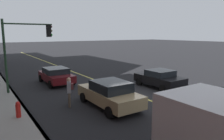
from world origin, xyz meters
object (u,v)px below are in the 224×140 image
object	(u,v)px
car_tan	(110,94)
traffic_light_mast	(25,43)
fire_hydrant	(18,111)
car_maroon	(56,75)
car_black	(159,78)
pedestrian_with_backpack	(69,90)

from	to	relation	value
car_tan	traffic_light_mast	distance (m)	7.22
traffic_light_mast	fire_hydrant	world-z (taller)	traffic_light_mast
car_maroon	traffic_light_mast	distance (m)	4.10
car_black	traffic_light_mast	distance (m)	10.28
traffic_light_mast	car_black	bearing A→B (deg)	-115.66
car_tan	fire_hydrant	xyz separation A→B (m)	(0.84, 4.76, -0.31)
car_maroon	pedestrian_with_backpack	world-z (taller)	pedestrian_with_backpack
fire_hydrant	car_black	bearing A→B (deg)	-86.06
car_tan	car_maroon	bearing A→B (deg)	5.03
car_maroon	car_black	size ratio (longest dim) A/B	1.05
car_tan	traffic_light_mast	size ratio (longest dim) A/B	0.87
car_maroon	car_black	distance (m)	8.56
car_tan	fire_hydrant	world-z (taller)	car_tan
pedestrian_with_backpack	traffic_light_mast	distance (m)	5.40
traffic_light_mast	car_tan	bearing A→B (deg)	-150.94
car_maroon	fire_hydrant	world-z (taller)	car_maroon
car_maroon	fire_hydrant	size ratio (longest dim) A/B	4.39
pedestrian_with_backpack	fire_hydrant	world-z (taller)	pedestrian_with_backpack
car_black	pedestrian_with_backpack	size ratio (longest dim) A/B	2.27
traffic_light_mast	pedestrian_with_backpack	bearing A→B (deg)	-164.16
fire_hydrant	car_tan	bearing A→B (deg)	-99.97
car_black	fire_hydrant	distance (m)	10.46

